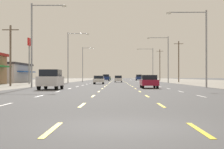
% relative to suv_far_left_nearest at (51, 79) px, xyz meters
% --- Properties ---
extents(ground_plane, '(572.00, 572.00, 0.00)m').
position_rel_suv_far_left_nearest_xyz_m(ground_plane, '(6.81, 38.87, -1.03)').
color(ground_plane, '#4C4C4F').
extents(lane_markings, '(10.64, 227.60, 0.01)m').
position_rel_suv_far_left_nearest_xyz_m(lane_markings, '(6.81, 77.37, -1.02)').
color(lane_markings, white).
rests_on(lane_markings, ground).
extents(suv_far_left_nearest, '(1.98, 4.90, 1.98)m').
position_rel_suv_far_left_nearest_xyz_m(suv_far_left_nearest, '(0.00, 0.00, 0.00)').
color(suv_far_left_nearest, silver).
rests_on(suv_far_left_nearest, ground).
extents(sedan_inner_right_near, '(1.80, 4.50, 1.46)m').
position_rel_suv_far_left_nearest_xyz_m(sedan_inner_right_near, '(10.15, 4.17, -0.27)').
color(sedan_inner_right_near, maroon).
rests_on(sedan_inner_right_near, ground).
extents(sedan_inner_left_mid, '(1.80, 4.50, 1.46)m').
position_rel_suv_far_left_nearest_xyz_m(sedan_inner_left_mid, '(3.42, 27.58, -0.27)').
color(sedan_inner_left_mid, white).
rests_on(sedan_inner_left_mid, ground).
extents(hatchback_center_turn_midfar, '(1.72, 3.90, 1.54)m').
position_rel_suv_far_left_nearest_xyz_m(hatchback_center_turn_midfar, '(6.91, 47.95, -0.24)').
color(hatchback_center_turn_midfar, white).
rests_on(hatchback_center_turn_midfar, ground).
extents(suv_inner_left_far, '(1.98, 4.90, 1.98)m').
position_rel_suv_far_left_nearest_xyz_m(suv_inner_left_far, '(3.34, 73.46, 0.00)').
color(suv_inner_left_far, navy).
rests_on(suv_inner_left_far, ground).
extents(suv_far_right_farther, '(1.98, 4.90, 1.98)m').
position_rel_suv_far_left_nearest_xyz_m(suv_far_right_farther, '(13.79, 83.55, 0.00)').
color(suv_far_right_farther, navy).
rests_on(suv_far_right_farther, ground).
extents(sedan_inner_left_farthest, '(1.80, 4.50, 1.46)m').
position_rel_suv_far_left_nearest_xyz_m(sedan_inner_left_farthest, '(3.33, 101.51, -0.27)').
color(sedan_inner_left_farthest, '#235B2D').
rests_on(sedan_inner_left_farthest, ground).
extents(storefront_left_row_2, '(11.50, 16.22, 4.28)m').
position_rel_suv_far_left_nearest_xyz_m(storefront_left_row_2, '(-18.92, 44.24, 1.13)').
color(storefront_left_row_2, '#B2B2B7').
rests_on(storefront_left_row_2, ground).
extents(pole_sign_left_row_1, '(0.24, 1.63, 8.02)m').
position_rel_suv_far_left_nearest_xyz_m(pole_sign_left_row_1, '(-8.72, 27.13, 4.80)').
color(pole_sign_left_row_1, gray).
rests_on(pole_sign_left_row_1, ground).
extents(streetlight_left_row_0, '(4.19, 0.26, 9.85)m').
position_rel_suv_far_left_nearest_xyz_m(streetlight_left_row_0, '(-2.92, 6.01, 4.68)').
color(streetlight_left_row_0, gray).
rests_on(streetlight_left_row_0, ground).
extents(streetlight_right_row_0, '(4.72, 0.26, 8.99)m').
position_rel_suv_far_left_nearest_xyz_m(streetlight_right_row_0, '(16.42, 6.01, 4.29)').
color(streetlight_right_row_0, gray).
rests_on(streetlight_right_row_0, ground).
extents(streetlight_left_row_1, '(4.41, 0.26, 10.28)m').
position_rel_suv_far_left_nearest_xyz_m(streetlight_left_row_1, '(-2.90, 37.51, 4.93)').
color(streetlight_left_row_1, gray).
rests_on(streetlight_left_row_1, ground).
extents(streetlight_right_row_1, '(4.35, 0.26, 9.42)m').
position_rel_suv_far_left_nearest_xyz_m(streetlight_right_row_1, '(16.50, 37.51, 4.47)').
color(streetlight_right_row_1, gray).
rests_on(streetlight_right_row_1, ground).
extents(streetlight_left_row_2, '(3.50, 0.26, 9.86)m').
position_rel_suv_far_left_nearest_xyz_m(streetlight_left_row_2, '(-3.02, 69.01, 4.60)').
color(streetlight_left_row_2, gray).
rests_on(streetlight_left_row_2, ground).
extents(streetlight_right_row_2, '(4.66, 0.26, 9.53)m').
position_rel_suv_far_left_nearest_xyz_m(streetlight_right_row_2, '(16.45, 69.01, 4.57)').
color(streetlight_right_row_2, gray).
rests_on(streetlight_right_row_2, ground).
extents(utility_pole_left_row_0, '(2.20, 0.26, 8.14)m').
position_rel_suv_far_left_nearest_xyz_m(utility_pole_left_row_0, '(-7.61, 12.14, 3.23)').
color(utility_pole_left_row_0, brown).
rests_on(utility_pole_left_row_0, ground).
extents(utility_pole_right_row_1, '(2.20, 0.26, 9.53)m').
position_rel_suv_far_left_nearest_xyz_m(utility_pole_right_row_1, '(20.94, 48.54, 3.94)').
color(utility_pole_right_row_1, brown).
rests_on(utility_pole_right_row_1, ground).
extents(utility_pole_right_row_2, '(2.20, 0.26, 10.24)m').
position_rel_suv_far_left_nearest_xyz_m(utility_pole_right_row_2, '(20.65, 83.27, 4.29)').
color(utility_pole_right_row_2, brown).
rests_on(utility_pole_right_row_2, ground).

